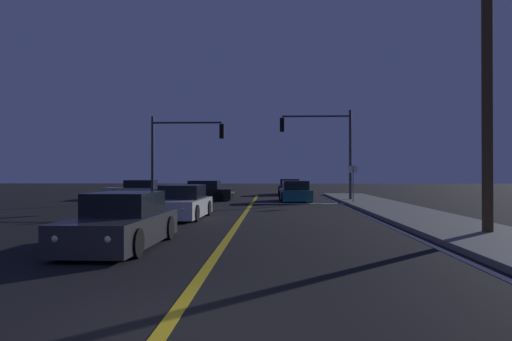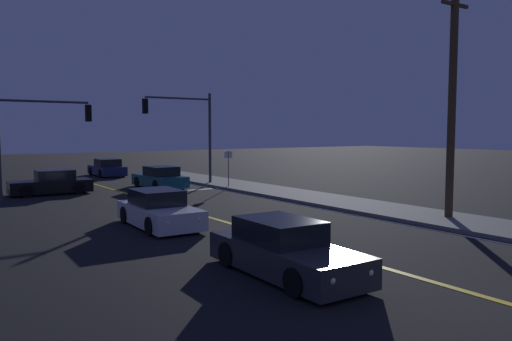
# 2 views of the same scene
# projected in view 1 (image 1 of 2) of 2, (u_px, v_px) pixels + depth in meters

# --- Properties ---
(ground_plane) EXTENTS (160.00, 160.00, 0.00)m
(ground_plane) POSITION_uv_depth(u_px,v_px,m) (161.00, 334.00, 5.29)
(ground_plane) COLOR black
(sidewalk_right) EXTENTS (3.20, 44.28, 0.15)m
(sidewalk_right) POSITION_uv_depth(u_px,v_px,m) (431.00, 220.00, 17.33)
(sidewalk_right) COLOR slate
(sidewalk_right) RESTS_ON ground
(lane_line_center) EXTENTS (0.20, 41.82, 0.01)m
(lane_line_center) POSITION_uv_depth(u_px,v_px,m) (239.00, 222.00, 17.58)
(lane_line_center) COLOR gold
(lane_line_center) RESTS_ON ground
(lane_line_edge_right) EXTENTS (0.16, 41.82, 0.01)m
(lane_line_edge_right) POSITION_uv_depth(u_px,v_px,m) (380.00, 222.00, 17.39)
(lane_line_edge_right) COLOR silver
(lane_line_edge_right) RESTS_ON ground
(stop_bar) EXTENTS (5.49, 0.50, 0.01)m
(stop_bar) POSITION_uv_depth(u_px,v_px,m) (297.00, 203.00, 28.27)
(stop_bar) COLOR silver
(stop_bar) RESTS_ON ground
(car_mid_block_teal) EXTENTS (2.08, 4.36, 1.34)m
(car_mid_block_teal) POSITION_uv_depth(u_px,v_px,m) (295.00, 192.00, 30.48)
(car_mid_block_teal) COLOR #195960
(car_mid_block_teal) RESTS_ON ground
(car_following_oncoming_black) EXTENTS (4.35, 1.99, 1.34)m
(car_following_oncoming_black) POSITION_uv_depth(u_px,v_px,m) (201.00, 192.00, 31.32)
(car_following_oncoming_black) COLOR black
(car_following_oncoming_black) RESTS_ON ground
(car_distant_tail_white) EXTENTS (2.03, 4.42, 1.34)m
(car_distant_tail_white) POSITION_uv_depth(u_px,v_px,m) (182.00, 204.00, 19.07)
(car_distant_tail_white) COLOR silver
(car_distant_tail_white) RESTS_ON ground
(car_side_waiting_navy) EXTENTS (1.99, 4.19, 1.34)m
(car_side_waiting_navy) POSITION_uv_depth(u_px,v_px,m) (289.00, 188.00, 40.56)
(car_side_waiting_navy) COLOR navy
(car_side_waiting_navy) RESTS_ON ground
(car_lead_oncoming_silver) EXTENTS (4.69, 1.99, 1.34)m
(car_lead_oncoming_silver) POSITION_uv_depth(u_px,v_px,m) (138.00, 190.00, 33.97)
(car_lead_oncoming_silver) COLOR #B2B5BA
(car_lead_oncoming_silver) RESTS_ON ground
(car_parked_curb_charcoal) EXTENTS (1.90, 4.66, 1.34)m
(car_parked_curb_charcoal) POSITION_uv_depth(u_px,v_px,m) (122.00, 223.00, 11.56)
(car_parked_curb_charcoal) COLOR #2D2D33
(car_parked_curb_charcoal) RESTS_ON ground
(traffic_signal_near_right) EXTENTS (4.66, 0.28, 5.94)m
(traffic_signal_near_right) POSITION_uv_depth(u_px,v_px,m) (325.00, 140.00, 30.53)
(traffic_signal_near_right) COLOR #38383D
(traffic_signal_near_right) RESTS_ON ground
(traffic_signal_far_left) EXTENTS (4.60, 0.28, 5.40)m
(traffic_signal_far_left) POSITION_uv_depth(u_px,v_px,m) (180.00, 144.00, 29.46)
(traffic_signal_far_left) COLOR #38383D
(traffic_signal_far_left) RESTS_ON ground
(utility_pole_right) EXTENTS (1.86, 0.30, 9.68)m
(utility_pole_right) POSITION_uv_depth(u_px,v_px,m) (487.00, 61.00, 13.44)
(utility_pole_right) COLOR #4C3823
(utility_pole_right) RESTS_ON ground
(street_sign_corner) EXTENTS (0.56, 0.07, 2.31)m
(street_sign_corner) POSITION_uv_depth(u_px,v_px,m) (353.00, 178.00, 27.67)
(street_sign_corner) COLOR slate
(street_sign_corner) RESTS_ON ground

